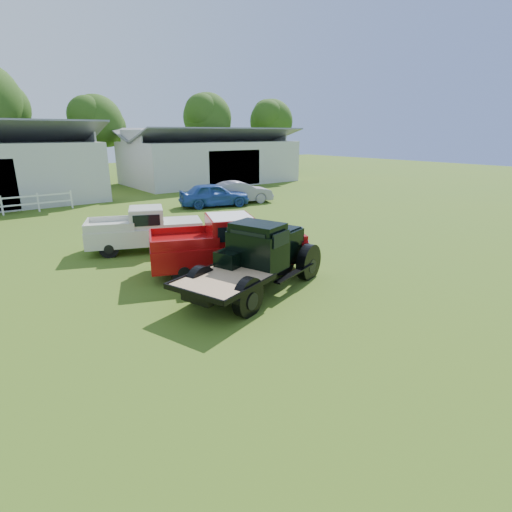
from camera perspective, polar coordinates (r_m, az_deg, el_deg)
ground at (r=12.24m, az=2.67°, el=-6.20°), size 120.00×120.00×0.00m
shed_right at (r=41.51m, az=-6.60°, el=14.01°), size 16.80×9.20×5.20m
tree_c at (r=43.35m, az=-21.68°, el=15.61°), size 5.40×5.40×9.00m
tree_d at (r=49.51m, az=-6.90°, el=17.29°), size 6.00×6.00×10.00m
tree_e at (r=52.46m, az=2.17°, el=17.11°), size 5.70×5.70×9.50m
vintage_flatbed at (r=12.56m, az=-0.02°, el=-0.24°), size 5.93×3.82×2.19m
red_pickup at (r=14.42m, az=-4.11°, el=1.79°), size 6.07×4.15×2.07m
white_pickup at (r=17.72m, az=-15.57°, el=3.69°), size 5.28×3.63×1.81m
misc_car_blue at (r=27.63m, az=-5.99°, el=8.70°), size 5.07×3.22×1.61m
misc_car_grey at (r=28.97m, az=-2.34°, el=9.10°), size 4.92×2.95×1.53m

